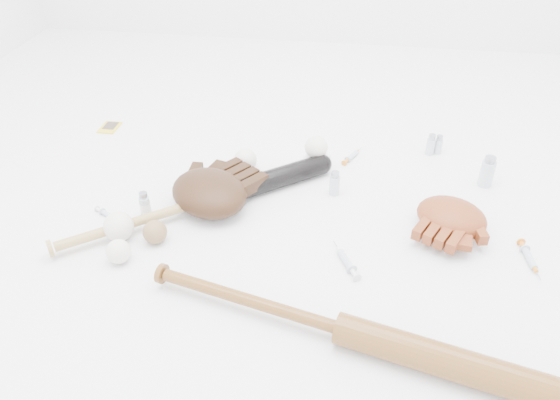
# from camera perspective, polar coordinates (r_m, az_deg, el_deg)

# --- Properties ---
(bat_dark) EXTENTS (0.76, 0.61, 0.07)m
(bat_dark) POSITION_cam_1_polar(r_m,az_deg,el_deg) (1.63, -8.40, -0.22)
(bat_dark) COLOR black
(bat_dark) RESTS_ON ground
(bat_wood) EXTENTS (0.99, 0.31, 0.07)m
(bat_wood) POSITION_cam_1_polar(r_m,az_deg,el_deg) (1.25, 6.42, -13.24)
(bat_wood) COLOR brown
(bat_wood) RESTS_ON ground
(glove_dark) EXTENTS (0.41, 0.41, 0.11)m
(glove_dark) POSITION_cam_1_polar(r_m,az_deg,el_deg) (1.63, -7.40, 0.82)
(glove_dark) COLOR black
(glove_dark) RESTS_ON ground
(glove_tan) EXTENTS (0.32, 0.32, 0.09)m
(glove_tan) POSITION_cam_1_polar(r_m,az_deg,el_deg) (1.61, 17.49, -1.65)
(glove_tan) COLOR maroon
(glove_tan) RESTS_ON ground
(trading_card) EXTENTS (0.07, 0.09, 0.01)m
(trading_card) POSITION_cam_1_polar(r_m,az_deg,el_deg) (2.17, -17.38, 7.24)
(trading_card) COLOR yellow
(trading_card) RESTS_ON ground
(pedestal) EXTENTS (0.10, 0.10, 0.04)m
(pedestal) POSITION_cam_1_polar(r_m,az_deg,el_deg) (1.82, 3.74, 3.94)
(pedestal) COLOR white
(pedestal) RESTS_ON ground
(baseball_on_pedestal) EXTENTS (0.08, 0.08, 0.08)m
(baseball_on_pedestal) POSITION_cam_1_polar(r_m,az_deg,el_deg) (1.79, 3.81, 5.53)
(baseball_on_pedestal) COLOR white
(baseball_on_pedestal) RESTS_ON pedestal
(baseball_left) EXTENTS (0.08, 0.08, 0.08)m
(baseball_left) POSITION_cam_1_polar(r_m,az_deg,el_deg) (1.57, -16.50, -2.67)
(baseball_left) COLOR white
(baseball_left) RESTS_ON ground
(baseball_upper) EXTENTS (0.08, 0.08, 0.08)m
(baseball_upper) POSITION_cam_1_polar(r_m,az_deg,el_deg) (1.80, -3.65, 4.18)
(baseball_upper) COLOR white
(baseball_upper) RESTS_ON ground
(baseball_mid) EXTENTS (0.07, 0.07, 0.07)m
(baseball_mid) POSITION_cam_1_polar(r_m,az_deg,el_deg) (1.50, -16.52, -5.18)
(baseball_mid) COLOR white
(baseball_mid) RESTS_ON ground
(baseball_aged) EXTENTS (0.07, 0.07, 0.07)m
(baseball_aged) POSITION_cam_1_polar(r_m,az_deg,el_deg) (1.54, -12.94, -3.28)
(baseball_aged) COLOR olive
(baseball_aged) RESTS_ON ground
(syringe_0) EXTENTS (0.13, 0.08, 0.02)m
(syringe_0) POSITION_cam_1_polar(r_m,az_deg,el_deg) (1.68, -17.44, -1.53)
(syringe_0) COLOR #ADBCC6
(syringe_0) RESTS_ON ground
(syringe_1) EXTENTS (0.10, 0.16, 0.02)m
(syringe_1) POSITION_cam_1_polar(r_m,az_deg,el_deg) (1.45, 6.89, -6.28)
(syringe_1) COLOR #ADBCC6
(syringe_1) RESTS_ON ground
(syringe_2) EXTENTS (0.08, 0.14, 0.02)m
(syringe_2) POSITION_cam_1_polar(r_m,az_deg,el_deg) (1.89, 7.55, 4.58)
(syringe_2) COLOR #ADBCC6
(syringe_2) RESTS_ON ground
(syringe_3) EXTENTS (0.05, 0.17, 0.02)m
(syringe_3) POSITION_cam_1_polar(r_m,az_deg,el_deg) (1.59, 24.63, -5.59)
(syringe_3) COLOR #ADBCC6
(syringe_3) RESTS_ON ground
(vial_0) EXTENTS (0.03, 0.03, 0.08)m
(vial_0) POSITION_cam_1_polar(r_m,az_deg,el_deg) (1.96, 15.48, 5.62)
(vial_0) COLOR silver
(vial_0) RESTS_ON ground
(vial_1) EXTENTS (0.03, 0.03, 0.07)m
(vial_1) POSITION_cam_1_polar(r_m,az_deg,el_deg) (1.97, 16.24, 5.61)
(vial_1) COLOR silver
(vial_1) RESTS_ON ground
(vial_2) EXTENTS (0.03, 0.03, 0.08)m
(vial_2) POSITION_cam_1_polar(r_m,az_deg,el_deg) (1.69, 5.73, 1.77)
(vial_2) COLOR silver
(vial_2) RESTS_ON ground
(vial_3) EXTENTS (0.04, 0.04, 0.10)m
(vial_3) POSITION_cam_1_polar(r_m,az_deg,el_deg) (1.83, 20.85, 2.82)
(vial_3) COLOR silver
(vial_3) RESTS_ON ground
(vial_4) EXTENTS (0.03, 0.03, 0.08)m
(vial_4) POSITION_cam_1_polar(r_m,az_deg,el_deg) (1.64, -13.95, -0.40)
(vial_4) COLOR silver
(vial_4) RESTS_ON ground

